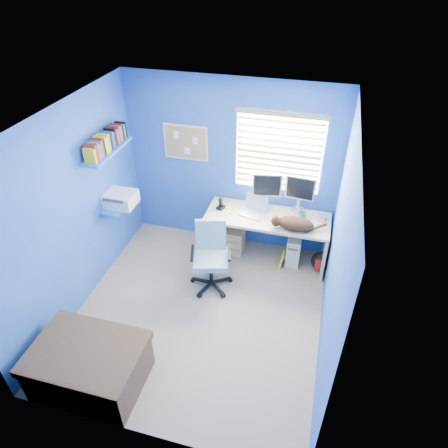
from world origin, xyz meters
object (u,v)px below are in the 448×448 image
(desk, at_px, (266,238))
(laptop, at_px, (253,207))
(office_chair, at_px, (211,264))
(cat, at_px, (295,224))
(tower_pc, at_px, (294,247))

(desk, relative_size, laptop, 5.17)
(office_chair, bearing_deg, cat, 27.62)
(desk, height_order, laptop, laptop)
(desk, bearing_deg, cat, -25.98)
(desk, xyz_separation_m, cat, (0.40, -0.19, 0.46))
(laptop, bearing_deg, cat, -3.09)
(desk, bearing_deg, office_chair, -130.31)
(cat, relative_size, tower_pc, 1.07)
(cat, distance_m, office_chair, 1.23)
(desk, height_order, tower_pc, desk)
(laptop, bearing_deg, desk, 12.51)
(laptop, height_order, tower_pc, laptop)
(laptop, bearing_deg, office_chair, -103.01)
(tower_pc, bearing_deg, desk, -171.34)
(tower_pc, height_order, office_chair, office_chair)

